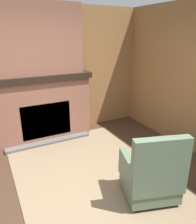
# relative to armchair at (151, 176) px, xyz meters

# --- Properties ---
(ground_plane) EXTENTS (14.00, 14.00, 0.00)m
(ground_plane) POSITION_rel_armchair_xyz_m (-0.37, -0.75, -0.36)
(ground_plane) COLOR #3D281C
(wood_panel_wall_left) EXTENTS (0.06, 5.23, 2.67)m
(wood_panel_wall_left) POSITION_rel_armchair_xyz_m (-2.71, -0.75, 0.97)
(wood_panel_wall_left) COLOR olive
(wood_panel_wall_left) RESTS_ON ground
(fireplace_hearth) EXTENTS (0.64, 1.98, 1.36)m
(fireplace_hearth) POSITION_rel_armchair_xyz_m (-2.45, -0.75, 0.31)
(fireplace_hearth) COLOR brown
(fireplace_hearth) RESTS_ON ground
(chimney_breast) EXTENTS (0.38, 1.66, 1.29)m
(chimney_breast) POSITION_rel_armchair_xyz_m (-2.47, -0.75, 1.64)
(chimney_breast) COLOR brown
(chimney_breast) RESTS_ON fireplace_hearth
(area_rug) EXTENTS (3.80, 2.19, 0.01)m
(area_rug) POSITION_rel_armchair_xyz_m (-0.44, -0.47, -0.36)
(area_rug) COLOR #7A664C
(area_rug) RESTS_ON ground
(armchair) EXTENTS (0.80, 0.85, 1.00)m
(armchair) POSITION_rel_armchair_xyz_m (0.00, 0.00, 0.00)
(armchair) COLOR #516651
(armchair) RESTS_ON ground
(firewood_stack) EXTENTS (0.54, 0.44, 0.29)m
(firewood_stack) POSITION_rel_armchair_xyz_m (-0.80, 0.99, -0.22)
(firewood_stack) COLOR brown
(firewood_stack) RESTS_ON ground
(storage_case) EXTENTS (0.16, 0.24, 0.12)m
(storage_case) POSITION_rel_armchair_xyz_m (-2.51, -0.58, 1.06)
(storage_case) COLOR brown
(storage_case) RESTS_ON fireplace_hearth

